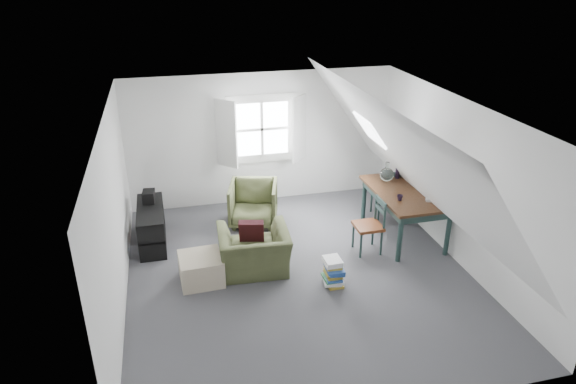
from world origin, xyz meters
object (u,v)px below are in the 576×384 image
object	(u,v)px
dining_chair_far	(386,192)
dining_chair_near	(370,225)
armchair_far	(254,222)
dining_table	(405,197)
ottoman	(201,269)
armchair_near	(254,270)
media_shelf	(152,228)
magazine_stack	(333,272)

from	to	relation	value
dining_chair_far	dining_chair_near	xyz separation A→B (m)	(-0.76, -1.11, -0.01)
armchair_far	dining_table	size ratio (longest dim) A/B	0.50
ottoman	dining_chair_near	bearing A→B (deg)	4.59
armchair_near	armchair_far	bearing A→B (deg)	-96.63
dining_table	media_shelf	xyz separation A→B (m)	(-4.14, 0.73, -0.44)
armchair_near	dining_table	bearing A→B (deg)	-166.41
armchair_near	dining_chair_near	distance (m)	1.97
armchair_far	dining_chair_far	world-z (taller)	dining_chair_far
dining_chair_near	magazine_stack	size ratio (longest dim) A/B	2.17
armchair_near	magazine_stack	distance (m)	1.24
dining_chair_near	media_shelf	distance (m)	3.57
dining_table	magazine_stack	world-z (taller)	dining_table
dining_chair_far	dining_chair_near	distance (m)	1.34
armchair_near	media_shelf	bearing A→B (deg)	-35.53
magazine_stack	armchair_far	bearing A→B (deg)	109.39
dining_chair_far	media_shelf	size ratio (longest dim) A/B	0.74
armchair_far	magazine_stack	distance (m)	2.32
armchair_near	dining_chair_near	bearing A→B (deg)	-172.47
ottoman	dining_chair_far	xyz separation A→B (m)	(3.47, 1.33, 0.28)
media_shelf	dining_table	bearing A→B (deg)	-11.51
dining_chair_near	dining_chair_far	bearing A→B (deg)	129.32
ottoman	media_shelf	size ratio (longest dim) A/B	0.49
dining_chair_far	magazine_stack	xyz separation A→B (m)	(-1.62, -1.88, -0.27)
armchair_far	media_shelf	bearing A→B (deg)	-153.78
ottoman	dining_chair_far	bearing A→B (deg)	20.93
dining_chair_far	dining_chair_near	size ratio (longest dim) A/B	1.02
media_shelf	magazine_stack	xyz separation A→B (m)	(2.53, -1.84, -0.08)
dining_table	magazine_stack	size ratio (longest dim) A/B	4.00
ottoman	dining_chair_near	xyz separation A→B (m)	(2.71, 0.22, 0.27)
armchair_near	dining_table	world-z (taller)	dining_table
dining_table	media_shelf	world-z (taller)	dining_table
dining_table	media_shelf	bearing A→B (deg)	172.70
armchair_far	dining_chair_far	size ratio (longest dim) A/B	0.91
dining_table	dining_chair_near	distance (m)	0.85
ottoman	media_shelf	world-z (taller)	media_shelf
armchair_near	media_shelf	world-z (taller)	media_shelf
armchair_far	dining_chair_near	distance (m)	2.21
magazine_stack	dining_table	bearing A→B (deg)	34.64
dining_table	magazine_stack	bearing A→B (deg)	-142.62
armchair_far	armchair_near	bearing A→B (deg)	-84.88
armchair_near	dining_chair_near	xyz separation A→B (m)	(1.91, 0.13, 0.47)
dining_chair_far	magazine_stack	distance (m)	2.50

